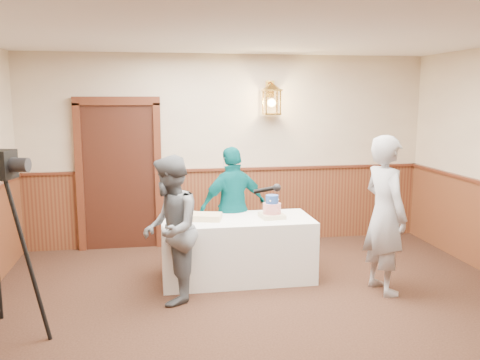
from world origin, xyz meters
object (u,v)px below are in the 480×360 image
Objects in this scene: tiered_cake at (272,209)px; sheet_cake_green at (182,215)px; sheet_cake_yellow at (207,217)px; display_table at (237,249)px; interviewer at (170,229)px; baker at (385,215)px; assistant_p at (233,208)px.

sheet_cake_green is at bearing 170.21° from tiered_cake.
display_table is at bearing 0.12° from sheet_cake_yellow.
baker reaches higher than interviewer.
tiered_cake is 0.62m from assistant_p.
interviewer reaches higher than sheet_cake_yellow.
interviewer reaches higher than tiered_cake.
sheet_cake_green is at bearing 172.11° from interviewer.
sheet_cake_yellow is at bearing 146.17° from interviewer.
interviewer is 1.29m from assistant_p.
tiered_cake is at bearing 117.96° from interviewer.
assistant_p is at bearing 86.80° from display_table.
display_table is 6.31× the size of sheet_cake_green.
display_table is at bearing 174.85° from tiered_cake.
interviewer is (-0.81, -0.54, 0.42)m from display_table.
display_table is at bearing 57.04° from baker.
display_table is 5.24× the size of sheet_cake_yellow.
interviewer is at bearing 32.33° from assistant_p.
interviewer reaches higher than assistant_p.
assistant_p is at bearing 44.41° from baker.
baker is (2.21, -0.82, 0.11)m from sheet_cake_green.
baker is (1.14, -0.63, 0.03)m from tiered_cake.
assistant_p is at bearing 23.67° from sheet_cake_green.
baker is at bearing -23.23° from display_table.
interviewer is at bearing -157.78° from tiered_cake.
assistant_p reaches higher than sheet_cake_yellow.
interviewer is at bearing -146.43° from display_table.
sheet_cake_green is 0.18× the size of assistant_p.
sheet_cake_yellow is 1.20× the size of sheet_cake_green.
tiered_cake is 0.87× the size of sheet_cake_yellow.
baker reaches higher than sheet_cake_yellow.
tiered_cake is at bearing -2.68° from sheet_cake_yellow.
baker is at bearing 92.61° from interviewer.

